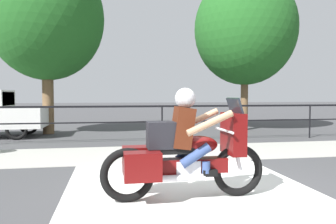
# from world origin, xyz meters

# --- Properties ---
(ground_plane) EXTENTS (120.00, 120.00, 0.00)m
(ground_plane) POSITION_xyz_m (0.00, 0.00, 0.00)
(ground_plane) COLOR #424244
(sidewalk_band) EXTENTS (44.00, 2.40, 0.01)m
(sidewalk_band) POSITION_xyz_m (0.00, 3.40, 0.01)
(sidewalk_band) COLOR #A8A59E
(sidewalk_band) RESTS_ON ground
(crosswalk_band) EXTENTS (3.76, 6.00, 0.01)m
(crosswalk_band) POSITION_xyz_m (-0.42, -0.20, 0.00)
(crosswalk_band) COLOR silver
(crosswalk_band) RESTS_ON ground
(fence_railing) EXTENTS (36.00, 0.05, 1.14)m
(fence_railing) POSITION_xyz_m (0.00, 5.44, 0.90)
(fence_railing) COLOR black
(fence_railing) RESTS_ON ground
(motorcycle) EXTENTS (2.32, 0.76, 1.56)m
(motorcycle) POSITION_xyz_m (-0.62, -0.24, 0.69)
(motorcycle) COLOR black
(motorcycle) RESTS_ON ground
(tree_behind_sign) EXTENTS (4.19, 4.19, 6.49)m
(tree_behind_sign) POSITION_xyz_m (3.94, 8.27, 4.18)
(tree_behind_sign) COLOR brown
(tree_behind_sign) RESTS_ON ground
(tree_behind_car) EXTENTS (4.22, 4.22, 6.66)m
(tree_behind_car) POSITION_xyz_m (-3.89, 8.29, 4.32)
(tree_behind_car) COLOR brown
(tree_behind_car) RESTS_ON ground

